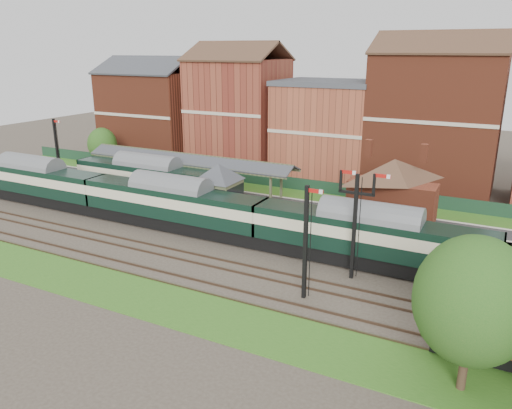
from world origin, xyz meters
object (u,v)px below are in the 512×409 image
at_px(semaphore_bracket, 355,219).
at_px(signal_box, 219,192).
at_px(goods_van_a, 486,328).
at_px(dmu_train, 172,203).
at_px(platform_railcar, 148,178).

bearing_deg(semaphore_bracket, signal_box, 159.08).
relative_size(signal_box, goods_van_a, 1.12).
xyz_separation_m(dmu_train, goods_van_a, (27.69, -9.00, -0.66)).
relative_size(signal_box, dmu_train, 0.11).
xyz_separation_m(signal_box, goods_van_a, (24.45, -12.25, -1.33)).
distance_m(signal_box, goods_van_a, 27.38).
bearing_deg(semaphore_bracket, goods_van_a, -34.63).
xyz_separation_m(signal_box, dmu_train, (-3.24, -3.25, -0.67)).
distance_m(semaphore_bracket, goods_van_a, 11.77).
relative_size(semaphore_bracket, goods_van_a, 1.53).
bearing_deg(goods_van_a, signal_box, 153.39).
relative_size(signal_box, platform_railcar, 0.32).
height_order(signal_box, platform_railcar, signal_box).
bearing_deg(platform_railcar, signal_box, -16.11).
bearing_deg(dmu_train, platform_railcar, 140.94).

